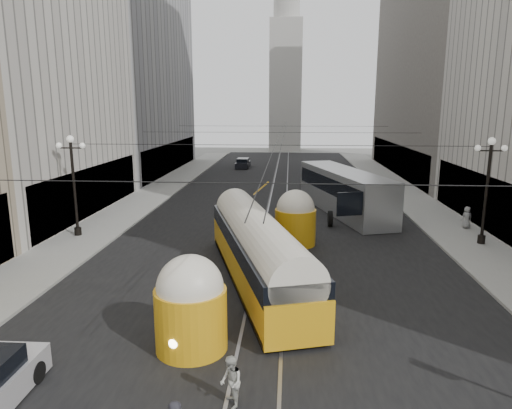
% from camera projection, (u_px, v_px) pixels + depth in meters
% --- Properties ---
extents(road, '(20.00, 85.00, 0.02)m').
position_uv_depth(road, '(279.00, 197.00, 42.69)').
color(road, black).
rests_on(road, ground).
extents(sidewalk_left, '(4.00, 72.00, 0.15)m').
position_uv_depth(sidewalk_left, '(163.00, 188.00, 46.94)').
color(sidewalk_left, gray).
rests_on(sidewalk_left, ground).
extents(sidewalk_right, '(4.00, 72.00, 0.15)m').
position_uv_depth(sidewalk_right, '(401.00, 191.00, 45.23)').
color(sidewalk_right, gray).
rests_on(sidewalk_right, ground).
extents(rail_left, '(0.12, 85.00, 0.04)m').
position_uv_depth(rail_left, '(271.00, 197.00, 42.74)').
color(rail_left, gray).
rests_on(rail_left, ground).
extents(rail_right, '(0.12, 85.00, 0.04)m').
position_uv_depth(rail_right, '(287.00, 197.00, 42.63)').
color(rail_right, gray).
rests_on(rail_right, ground).
extents(building_left_far, '(12.60, 28.60, 28.60)m').
position_uv_depth(building_left_far, '(121.00, 57.00, 56.24)').
color(building_left_far, '#999999').
rests_on(building_left_far, ground).
extents(building_right_far, '(12.60, 32.60, 32.60)m').
position_uv_depth(building_right_far, '(456.00, 36.00, 52.96)').
color(building_right_far, '#514C47').
rests_on(building_right_far, ground).
extents(distant_tower, '(6.00, 6.00, 31.36)m').
position_uv_depth(distant_tower, '(286.00, 71.00, 85.88)').
color(distant_tower, '#B2AFA8').
rests_on(distant_tower, ground).
extents(lamppost_left_mid, '(1.86, 0.44, 6.37)m').
position_uv_depth(lamppost_left_mid, '(74.00, 180.00, 28.66)').
color(lamppost_left_mid, black).
rests_on(lamppost_left_mid, sidewalk_left).
extents(lamppost_right_mid, '(1.86, 0.44, 6.37)m').
position_uv_depth(lamppost_right_mid, '(487.00, 185.00, 26.86)').
color(lamppost_right_mid, black).
rests_on(lamppost_right_mid, sidewalk_right).
extents(catenary, '(25.00, 72.00, 0.23)m').
position_uv_depth(catenary, '(281.00, 134.00, 40.46)').
color(catenary, black).
rests_on(catenary, ground).
extents(streetcar, '(6.19, 15.15, 3.44)m').
position_uv_depth(streetcar, '(258.00, 249.00, 21.55)').
color(streetcar, orange).
rests_on(streetcar, ground).
extents(city_bus, '(6.42, 13.78, 3.38)m').
position_uv_depth(city_bus, '(344.00, 190.00, 35.98)').
color(city_bus, '#A5A8AA').
rests_on(city_bus, ground).
extents(sedan_white_far, '(3.46, 4.96, 1.45)m').
position_uv_depth(sedan_white_far, '(318.00, 175.00, 51.63)').
color(sedan_white_far, white).
rests_on(sedan_white_far, ground).
extents(sedan_dark_far, '(1.80, 4.22, 1.32)m').
position_uv_depth(sedan_dark_far, '(243.00, 163.00, 62.97)').
color(sedan_dark_far, black).
rests_on(sedan_dark_far, ground).
extents(pedestrian_crossing_b, '(0.78, 0.88, 1.50)m').
position_uv_depth(pedestrian_crossing_b, '(231.00, 382.00, 12.66)').
color(pedestrian_crossing_b, beige).
rests_on(pedestrian_crossing_b, ground).
extents(pedestrian_sidewalk_right, '(0.80, 0.58, 1.49)m').
position_uv_depth(pedestrian_sidewalk_right, '(467.00, 217.00, 30.96)').
color(pedestrian_sidewalk_right, gray).
rests_on(pedestrian_sidewalk_right, sidewalk_right).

